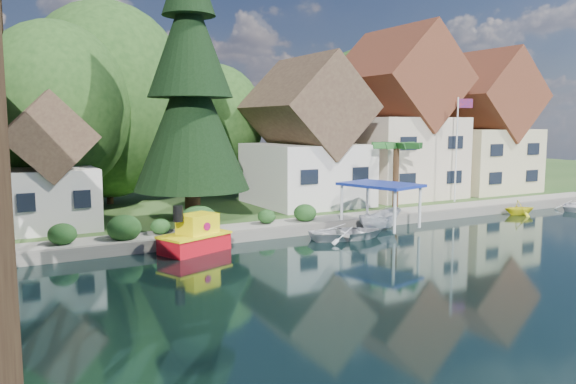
% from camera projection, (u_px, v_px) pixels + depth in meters
% --- Properties ---
extents(ground, '(140.00, 140.00, 0.00)m').
position_uv_depth(ground, '(352.00, 270.00, 25.17)').
color(ground, black).
rests_on(ground, ground).
extents(bank, '(140.00, 52.00, 0.50)m').
position_uv_depth(bank, '(151.00, 188.00, 54.74)').
color(bank, '#2C5120').
rests_on(bank, ground).
extents(seawall, '(60.00, 0.40, 0.62)m').
position_uv_depth(seawall, '(330.00, 227.00, 34.00)').
color(seawall, slate).
rests_on(seawall, ground).
extents(promenade, '(50.00, 2.60, 0.06)m').
position_uv_depth(promenade, '(345.00, 217.00, 36.06)').
color(promenade, gray).
rests_on(promenade, bank).
extents(house_left, '(7.64, 8.64, 11.02)m').
position_uv_depth(house_left, '(306.00, 142.00, 41.80)').
color(house_left, silver).
rests_on(house_left, bank).
extents(house_center, '(8.65, 9.18, 13.89)m').
position_uv_depth(house_center, '(397.00, 125.00, 46.36)').
color(house_center, beige).
rests_on(house_center, bank).
extents(house_right, '(8.15, 8.64, 12.45)m').
position_uv_depth(house_right, '(479.00, 132.00, 50.28)').
color(house_right, beige).
rests_on(house_right, bank).
extents(shed, '(5.09, 5.40, 7.85)m').
position_uv_depth(shed, '(48.00, 171.00, 32.08)').
color(shed, silver).
rests_on(shed, bank).
extents(bg_trees, '(49.90, 13.30, 10.57)m').
position_uv_depth(bg_trees, '(205.00, 113.00, 43.25)').
color(bg_trees, '#382314').
rests_on(bg_trees, bank).
extents(shrubs, '(15.76, 2.47, 1.70)m').
position_uv_depth(shrubs, '(187.00, 221.00, 30.89)').
color(shrubs, '#184419').
rests_on(shrubs, bank).
extents(conifer, '(6.88, 6.88, 16.95)m').
position_uv_depth(conifer, '(190.00, 87.00, 33.02)').
color(conifer, '#382314').
rests_on(conifer, bank).
extents(palm_tree, '(4.00, 4.00, 4.98)m').
position_uv_depth(palm_tree, '(396.00, 148.00, 39.39)').
color(palm_tree, '#382314').
rests_on(palm_tree, bank).
extents(flagpole, '(1.21, 0.45, 8.00)m').
position_uv_depth(flagpole, '(459.00, 138.00, 42.84)').
color(flagpole, white).
rests_on(flagpole, bank).
extents(tugboat, '(4.01, 3.11, 2.57)m').
position_uv_depth(tugboat, '(195.00, 237.00, 28.75)').
color(tugboat, red).
rests_on(tugboat, ground).
extents(boat_white_a, '(4.93, 3.97, 0.91)m').
position_uv_depth(boat_white_a, '(348.00, 231.00, 31.96)').
color(boat_white_a, silver).
rests_on(boat_white_a, ground).
extents(boat_canopy, '(4.20, 5.20, 2.92)m').
position_uv_depth(boat_canopy, '(380.00, 210.00, 34.28)').
color(boat_canopy, white).
rests_on(boat_canopy, ground).
extents(boat_yellow, '(2.77, 2.58, 1.19)m').
position_uv_depth(boat_yellow, '(519.00, 207.00, 40.24)').
color(boat_yellow, yellow).
rests_on(boat_yellow, ground).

